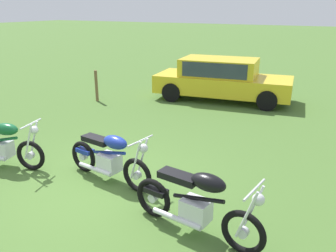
{
  "coord_description": "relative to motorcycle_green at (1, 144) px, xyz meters",
  "views": [
    {
      "loc": [
        3.81,
        -4.33,
        3.11
      ],
      "look_at": [
        0.57,
        1.76,
        0.73
      ],
      "focal_mm": 37.26,
      "sensor_mm": 36.0,
      "label": 1
    }
  ],
  "objects": [
    {
      "name": "motorcycle_blue",
      "position": [
        2.3,
        0.51,
        -0.0
      ],
      "size": [
        2.0,
        0.64,
        1.02
      ],
      "rotation": [
        0.0,
        0.0,
        -0.13
      ],
      "color": "black",
      "rests_on": "ground"
    },
    {
      "name": "ground_plane",
      "position": [
        2.2,
        0.19,
        -0.48
      ],
      "size": [
        120.0,
        120.0,
        0.0
      ],
      "primitive_type": "plane",
      "color": "#476B2D"
    },
    {
      "name": "motorcycle_black",
      "position": [
        4.36,
        -0.2,
        0.01
      ],
      "size": [
        2.11,
        0.64,
        1.02
      ],
      "rotation": [
        0.0,
        0.0,
        -0.13
      ],
      "color": "black",
      "rests_on": "ground"
    },
    {
      "name": "fence_post_wooden",
      "position": [
        -1.64,
        5.01,
        0.05
      ],
      "size": [
        0.1,
        0.1,
        1.06
      ],
      "primitive_type": "cylinder",
      "color": "brown",
      "rests_on": "ground"
    },
    {
      "name": "car_yellow",
      "position": [
        2.04,
        7.19,
        0.32
      ],
      "size": [
        4.76,
        2.32,
        1.43
      ],
      "rotation": [
        0.0,
        0.0,
        0.13
      ],
      "color": "gold",
      "rests_on": "ground"
    },
    {
      "name": "motorcycle_green",
      "position": [
        0.0,
        0.0,
        0.0
      ],
      "size": [
        1.94,
        0.83,
        1.02
      ],
      "rotation": [
        0.0,
        0.0,
        0.24
      ],
      "color": "black",
      "rests_on": "ground"
    }
  ]
}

